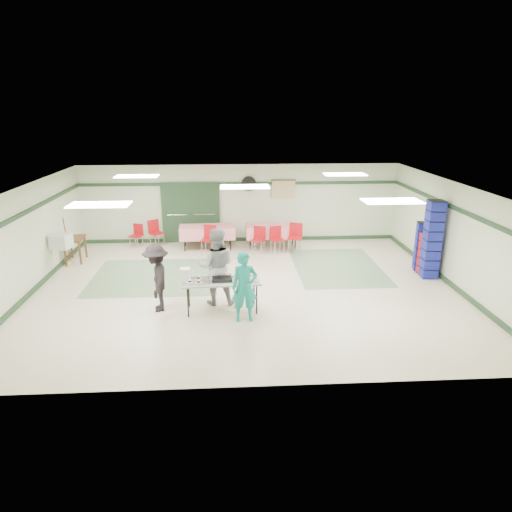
{
  "coord_description": "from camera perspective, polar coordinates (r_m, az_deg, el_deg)",
  "views": [
    {
      "loc": [
        -0.4,
        -11.2,
        4.54
      ],
      "look_at": [
        0.26,
        -0.3,
        0.98
      ],
      "focal_mm": 32.0,
      "sensor_mm": 36.0,
      "label": 1
    }
  ],
  "objects": [
    {
      "name": "chair_loose_b",
      "position": [
        15.99,
        -14.64,
        2.78
      ],
      "size": [
        0.49,
        0.49,
        0.79
      ],
      "rotation": [
        0.0,
        0.0,
        -0.42
      ],
      "color": "#B00E10",
      "rests_on": "floor"
    },
    {
      "name": "trim_back",
      "position": [
        15.87,
        -1.99,
        9.04
      ],
      "size": [
        11.0,
        0.06,
        0.1
      ],
      "primitive_type": "cube",
      "color": "#1F3922",
      "rests_on": "wall_back"
    },
    {
      "name": "sheet_tray_right",
      "position": [
        10.49,
        -1.4,
        -2.97
      ],
      "size": [
        0.6,
        0.47,
        0.02
      ],
      "primitive_type": "cube",
      "rotation": [
        0.0,
        0.0,
        0.05
      ],
      "color": "silver",
      "rests_on": "serving_table"
    },
    {
      "name": "ceiling",
      "position": [
        11.36,
        -1.41,
        8.75
      ],
      "size": [
        11.0,
        11.0,
        0.0
      ],
      "primitive_type": "plane",
      "rotation": [
        3.14,
        0.0,
        0.0
      ],
      "color": "silver",
      "rests_on": "wall_back"
    },
    {
      "name": "dining_table_a",
      "position": [
        15.47,
        2.07,
        3.19
      ],
      "size": [
        1.8,
        0.83,
        0.77
      ],
      "rotation": [
        0.0,
        0.0,
        0.02
      ],
      "color": "red",
      "rests_on": "floor"
    },
    {
      "name": "trim_right",
      "position": [
        12.89,
        23.83,
        5.4
      ],
      "size": [
        0.06,
        9.0,
        0.1
      ],
      "primitive_type": "cube",
      "rotation": [
        0.0,
        0.0,
        1.57
      ],
      "color": "#1F3922",
      "rests_on": "wall_back"
    },
    {
      "name": "serving_table",
      "position": [
        10.54,
        -4.31,
        -3.25
      ],
      "size": [
        1.83,
        0.82,
        0.76
      ],
      "rotation": [
        0.0,
        0.0,
        0.05
      ],
      "color": "#A8A8A3",
      "rests_on": "floor"
    },
    {
      "name": "crate_stack_blue_b",
      "position": [
        13.4,
        21.17,
        1.92
      ],
      "size": [
        0.45,
        0.45,
        2.18
      ],
      "primitive_type": "cube",
      "rotation": [
        0.0,
        0.0,
        -0.07
      ],
      "color": "navy",
      "rests_on": "floor"
    },
    {
      "name": "sheet_tray_mid",
      "position": [
        10.64,
        -4.55,
        -2.72
      ],
      "size": [
        0.55,
        0.43,
        0.02
      ],
      "primitive_type": "cube",
      "rotation": [
        0.0,
        0.0,
        0.05
      ],
      "color": "silver",
      "rests_on": "serving_table"
    },
    {
      "name": "baseboard_right",
      "position": [
        13.41,
        22.76,
        -2.9
      ],
      "size": [
        0.06,
        9.0,
        0.12
      ],
      "primitive_type": "cube",
      "rotation": [
        0.0,
        0.0,
        1.57
      ],
      "color": "#1F3922",
      "rests_on": "floor"
    },
    {
      "name": "volunteer_teal",
      "position": [
        10.02,
        -1.44,
        -3.89
      ],
      "size": [
        0.61,
        0.43,
        1.59
      ],
      "primitive_type": "imported",
      "rotation": [
        0.0,
        0.0,
        0.09
      ],
      "color": "teal",
      "rests_on": "floor"
    },
    {
      "name": "double_door_left",
      "position": [
        16.13,
        -9.82,
        5.31
      ],
      "size": [
        0.9,
        0.06,
        2.1
      ],
      "primitive_type": "cube",
      "color": "gray",
      "rests_on": "floor"
    },
    {
      "name": "green_patch_b",
      "position": [
        13.86,
        10.09,
        -1.32
      ],
      "size": [
        2.5,
        3.5,
        0.01
      ],
      "primitive_type": "cube",
      "color": "gray",
      "rests_on": "floor"
    },
    {
      "name": "green_patch_a",
      "position": [
        13.18,
        -12.42,
        -2.49
      ],
      "size": [
        3.5,
        3.0,
        0.01
      ],
      "primitive_type": "cube",
      "color": "gray",
      "rests_on": "floor"
    },
    {
      "name": "crate_stack_blue_a",
      "position": [
        14.03,
        20.0,
        1.13
      ],
      "size": [
        0.44,
        0.44,
        1.43
      ],
      "primitive_type": "cube",
      "rotation": [
        0.0,
        0.0,
        -0.23
      ],
      "color": "navy",
      "rests_on": "floor"
    },
    {
      "name": "dining_table_b",
      "position": [
        15.42,
        -6.11,
        3.05
      ],
      "size": [
        1.86,
        0.9,
        0.77
      ],
      "rotation": [
        0.0,
        0.0,
        0.05
      ],
      "color": "red",
      "rests_on": "floor"
    },
    {
      "name": "chair_b",
      "position": [
        14.89,
        0.35,
        2.43
      ],
      "size": [
        0.51,
        0.51,
        0.85
      ],
      "rotation": [
        0.0,
        0.0,
        -0.36
      ],
      "color": "#B00E10",
      "rests_on": "floor"
    },
    {
      "name": "chair_c",
      "position": [
        15.01,
        4.94,
        2.71
      ],
      "size": [
        0.55,
        0.55,
        0.94
      ],
      "rotation": [
        0.0,
        0.0,
        -0.3
      ],
      "color": "#B00E10",
      "rests_on": "floor"
    },
    {
      "name": "sheet_tray_left",
      "position": [
        10.48,
        -7.59,
        -3.15
      ],
      "size": [
        0.64,
        0.5,
        0.02
      ],
      "primitive_type": "cube",
      "rotation": [
        0.0,
        0.0,
        0.05
      ],
      "color": "silver",
      "rests_on": "serving_table"
    },
    {
      "name": "broom",
      "position": [
        14.69,
        -22.54,
        1.75
      ],
      "size": [
        0.07,
        0.24,
        1.46
      ],
      "primitive_type": "cylinder",
      "rotation": [
        0.14,
        0.0,
        0.18
      ],
      "color": "brown",
      "rests_on": "floor"
    },
    {
      "name": "trim_left",
      "position": [
        12.54,
        -27.31,
        4.61
      ],
      "size": [
        0.06,
        9.0,
        0.1
      ],
      "primitive_type": "cube",
      "rotation": [
        0.0,
        0.0,
        1.57
      ],
      "color": "#1F3922",
      "rests_on": "wall_back"
    },
    {
      "name": "printer_table",
      "position": [
        15.04,
        -21.75,
        1.71
      ],
      "size": [
        0.59,
        0.88,
        0.74
      ],
      "rotation": [
        0.0,
        0.0,
        0.05
      ],
      "color": "brown",
      "rests_on": "floor"
    },
    {
      "name": "foam_box_stack",
      "position": [
        10.52,
        -8.81,
        -2.33
      ],
      "size": [
        0.23,
        0.21,
        0.3
      ],
      "primitive_type": "cube",
      "rotation": [
        0.0,
        0.0,
        0.05
      ],
      "color": "white",
      "rests_on": "serving_table"
    },
    {
      "name": "baseboard_back",
      "position": [
        16.3,
        -1.92,
        2.12
      ],
      "size": [
        11.0,
        0.06,
        0.12
      ],
      "primitive_type": "cube",
      "color": "#1F3922",
      "rests_on": "floor"
    },
    {
      "name": "scroll_banner",
      "position": [
        15.98,
        3.46,
        8.35
      ],
      "size": [
        0.8,
        0.02,
        0.6
      ],
      "primitive_type": "cube",
      "color": "#D0BE82",
      "rests_on": "wall_back"
    },
    {
      "name": "door_frame",
      "position": [
        16.06,
        -8.16,
        5.34
      ],
      "size": [
        2.0,
        0.03,
        2.15
      ],
      "primitive_type": "cube",
      "color": "#1F3922",
      "rests_on": "floor"
    },
    {
      "name": "wall_right",
      "position": [
        13.05,
        23.56,
        2.4
      ],
      "size": [
        0.0,
        9.0,
        9.0
      ],
      "primitive_type": "plane",
      "rotation": [
        1.57,
        0.0,
        -1.57
      ],
      "color": "beige",
      "rests_on": "floor"
    },
    {
      "name": "wall_fan",
      "position": [
        15.85,
        -0.89,
        9.04
      ],
      "size": [
        0.5,
        0.1,
        0.5
      ],
      "primitive_type": "cylinder",
      "rotation": [
        1.57,
        0.0,
        0.0
      ],
      "color": "black",
      "rests_on": "wall_back"
    },
    {
      "name": "floor",
      "position": [
        12.09,
        -1.31,
        -3.98
      ],
      "size": [
        11.0,
        11.0,
        0.0
      ],
      "primitive_type": "plane",
      "color": "beige",
      "rests_on": "ground"
    },
    {
      "name": "chair_a",
      "position": [
        14.94,
        2.58,
        2.46
      ],
      "size": [
        0.5,
        0.5,
        0.85
      ],
      "rotation": [
        0.0,
        0.0,
        0.31
      ],
      "color": "#B00E10",
      "rests_on": "floor"
    },
    {
      "name": "office_printer",
      "position": [
        13.98,
        -23.19,
        1.7
      ],
      "size": [
        0.59,
        0.54,
        0.4
      ],
      "primitive_type": "cube",
      "rotation": [
        0.0,
        0.0,
        -0.2
      ],
      "color": "#B9B8B4",
      "rests_on": "printer_table"
    },
    {
      "name": "volunteer_grey",
      "position": [
        10.9,
        -4.99,
        -1.31
      ],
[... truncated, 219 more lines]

